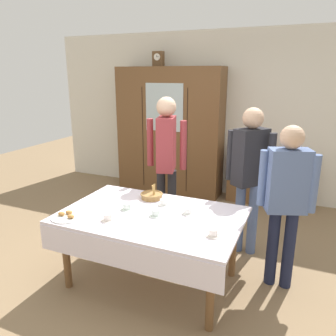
{
  "coord_description": "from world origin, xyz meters",
  "views": [
    {
      "loc": [
        1.29,
        -2.79,
        2.03
      ],
      "look_at": [
        0.0,
        0.2,
        1.08
      ],
      "focal_mm": 35.12,
      "sensor_mm": 36.0,
      "label": 1
    }
  ],
  "objects_px": {
    "tea_cup_near_left": "(127,207)",
    "tea_cup_far_right": "(156,213)",
    "tea_cup_mid_right": "(108,217)",
    "spoon_mid_right": "(219,216)",
    "person_behind_table_right": "(286,193)",
    "person_beside_shelf": "(250,167)",
    "wall_cabinet": "(170,131)",
    "dining_table": "(150,224)",
    "pastry_plate": "(67,216)",
    "tea_cup_center": "(188,211)",
    "bread_basket": "(152,195)",
    "tea_cup_far_left": "(164,202)",
    "person_near_right_end": "(166,153)",
    "spoon_mid_left": "(107,208)",
    "book_stack": "(269,148)",
    "tea_cup_back_edge": "(213,233)",
    "mantel_clock": "(158,59)",
    "bookshelf_low": "(266,177)"
  },
  "relations": [
    {
      "from": "tea_cup_near_left",
      "to": "tea_cup_far_right",
      "type": "bearing_deg",
      "value": -4.13
    },
    {
      "from": "tea_cup_mid_right",
      "to": "spoon_mid_right",
      "type": "relative_size",
      "value": 1.09
    },
    {
      "from": "person_behind_table_right",
      "to": "person_beside_shelf",
      "type": "bearing_deg",
      "value": 130.05
    },
    {
      "from": "wall_cabinet",
      "to": "tea_cup_mid_right",
      "type": "relative_size",
      "value": 16.41
    },
    {
      "from": "dining_table",
      "to": "pastry_plate",
      "type": "distance_m",
      "value": 0.78
    },
    {
      "from": "tea_cup_near_left",
      "to": "spoon_mid_right",
      "type": "height_order",
      "value": "tea_cup_near_left"
    },
    {
      "from": "tea_cup_center",
      "to": "bread_basket",
      "type": "xyz_separation_m",
      "value": [
        -0.49,
        0.22,
        0.01
      ]
    },
    {
      "from": "tea_cup_near_left",
      "to": "tea_cup_far_left",
      "type": "xyz_separation_m",
      "value": [
        0.29,
        0.25,
        0.0
      ]
    },
    {
      "from": "person_near_right_end",
      "to": "tea_cup_center",
      "type": "bearing_deg",
      "value": -55.01
    },
    {
      "from": "tea_cup_far_left",
      "to": "spoon_mid_left",
      "type": "xyz_separation_m",
      "value": [
        -0.49,
        -0.29,
        -0.02
      ]
    },
    {
      "from": "dining_table",
      "to": "tea_cup_center",
      "type": "relative_size",
      "value": 13.18
    },
    {
      "from": "book_stack",
      "to": "tea_cup_far_left",
      "type": "distance_m",
      "value": 2.48
    },
    {
      "from": "tea_cup_mid_right",
      "to": "person_behind_table_right",
      "type": "bearing_deg",
      "value": 26.4
    },
    {
      "from": "dining_table",
      "to": "pastry_plate",
      "type": "bearing_deg",
      "value": -152.78
    },
    {
      "from": "tea_cup_far_left",
      "to": "spoon_mid_right",
      "type": "xyz_separation_m",
      "value": [
        0.59,
        -0.05,
        -0.02
      ]
    },
    {
      "from": "pastry_plate",
      "to": "tea_cup_far_right",
      "type": "bearing_deg",
      "value": 26.04
    },
    {
      "from": "bread_basket",
      "to": "spoon_mid_left",
      "type": "xyz_separation_m",
      "value": [
        -0.29,
        -0.41,
        -0.03
      ]
    },
    {
      "from": "wall_cabinet",
      "to": "tea_cup_mid_right",
      "type": "bearing_deg",
      "value": -78.12
    },
    {
      "from": "tea_cup_back_edge",
      "to": "person_behind_table_right",
      "type": "height_order",
      "value": "person_behind_table_right"
    },
    {
      "from": "spoon_mid_right",
      "to": "person_behind_table_right",
      "type": "distance_m",
      "value": 0.65
    },
    {
      "from": "mantel_clock",
      "to": "tea_cup_mid_right",
      "type": "relative_size",
      "value": 1.85
    },
    {
      "from": "person_behind_table_right",
      "to": "tea_cup_mid_right",
      "type": "bearing_deg",
      "value": -153.6
    },
    {
      "from": "tea_cup_far_right",
      "to": "tea_cup_far_left",
      "type": "distance_m",
      "value": 0.27
    },
    {
      "from": "tea_cup_center",
      "to": "tea_cup_far_right",
      "type": "height_order",
      "value": "same"
    },
    {
      "from": "spoon_mid_right",
      "to": "person_near_right_end",
      "type": "xyz_separation_m",
      "value": [
        -0.89,
        0.79,
        0.35
      ]
    },
    {
      "from": "wall_cabinet",
      "to": "person_behind_table_right",
      "type": "distance_m",
      "value": 2.96
    },
    {
      "from": "bookshelf_low",
      "to": "tea_cup_center",
      "type": "distance_m",
      "value": 2.52
    },
    {
      "from": "mantel_clock",
      "to": "tea_cup_near_left",
      "type": "bearing_deg",
      "value": -71.94
    },
    {
      "from": "dining_table",
      "to": "book_stack",
      "type": "bearing_deg",
      "value": 74.07
    },
    {
      "from": "tea_cup_center",
      "to": "tea_cup_far_right",
      "type": "relative_size",
      "value": 1.0
    },
    {
      "from": "tea_cup_far_left",
      "to": "spoon_mid_right",
      "type": "bearing_deg",
      "value": -4.42
    },
    {
      "from": "tea_cup_back_edge",
      "to": "bread_basket",
      "type": "xyz_separation_m",
      "value": [
        -0.84,
        0.56,
        0.01
      ]
    },
    {
      "from": "wall_cabinet",
      "to": "person_beside_shelf",
      "type": "xyz_separation_m",
      "value": [
        1.64,
        -1.6,
        -0.04
      ]
    },
    {
      "from": "spoon_mid_right",
      "to": "person_beside_shelf",
      "type": "bearing_deg",
      "value": 80.05
    },
    {
      "from": "mantel_clock",
      "to": "tea_cup_center",
      "type": "xyz_separation_m",
      "value": [
        1.42,
        -2.41,
        -1.49
      ]
    },
    {
      "from": "bookshelf_low",
      "to": "dining_table",
      "type": "bearing_deg",
      "value": -105.93
    },
    {
      "from": "dining_table",
      "to": "spoon_mid_left",
      "type": "height_order",
      "value": "spoon_mid_left"
    },
    {
      "from": "tea_cup_center",
      "to": "spoon_mid_left",
      "type": "xyz_separation_m",
      "value": [
        -0.78,
        -0.19,
        -0.02
      ]
    },
    {
      "from": "bread_basket",
      "to": "person_behind_table_right",
      "type": "distance_m",
      "value": 1.36
    },
    {
      "from": "tea_cup_back_edge",
      "to": "tea_cup_mid_right",
      "type": "height_order",
      "value": "same"
    },
    {
      "from": "pastry_plate",
      "to": "spoon_mid_right",
      "type": "relative_size",
      "value": 2.35
    },
    {
      "from": "tea_cup_near_left",
      "to": "pastry_plate",
      "type": "xyz_separation_m",
      "value": [
        -0.42,
        -0.39,
        -0.02
      ]
    },
    {
      "from": "person_behind_table_right",
      "to": "tea_cup_far_left",
      "type": "bearing_deg",
      "value": -170.21
    },
    {
      "from": "tea_cup_mid_right",
      "to": "tea_cup_far_right",
      "type": "bearing_deg",
      "value": 36.03
    },
    {
      "from": "tea_cup_mid_right",
      "to": "tea_cup_far_left",
      "type": "xyz_separation_m",
      "value": [
        0.32,
        0.53,
        0.0
      ]
    },
    {
      "from": "dining_table",
      "to": "person_behind_table_right",
      "type": "height_order",
      "value": "person_behind_table_right"
    },
    {
      "from": "tea_cup_far_left",
      "to": "spoon_mid_left",
      "type": "bearing_deg",
      "value": -149.05
    },
    {
      "from": "person_near_right_end",
      "to": "tea_cup_back_edge",
      "type": "bearing_deg",
      "value": -51.65
    },
    {
      "from": "bread_basket",
      "to": "person_behind_table_right",
      "type": "relative_size",
      "value": 0.15
    },
    {
      "from": "tea_cup_far_left",
      "to": "person_near_right_end",
      "type": "xyz_separation_m",
      "value": [
        -0.3,
        0.75,
        0.32
      ]
    }
  ]
}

